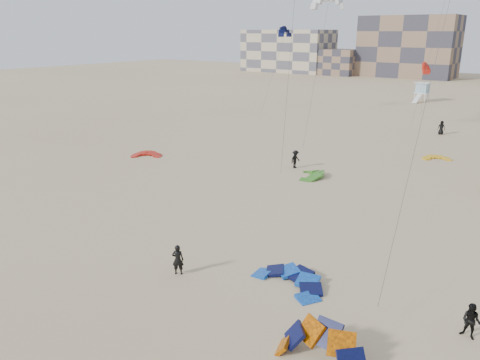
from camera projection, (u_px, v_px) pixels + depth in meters
The scene contains 16 objects.
ground at pixel (180, 293), 25.13m from camera, with size 320.00×320.00×0.00m, color tan.
kite_ground_blue at pixel (290, 283), 26.09m from camera, with size 4.06×4.19×0.91m, color blue, non-canonical shape.
kite_ground_red at pixel (147, 156), 52.77m from camera, with size 3.11×3.26×0.68m, color #CC0003, non-canonical shape.
kite_ground_green at pixel (310, 176), 45.40m from camera, with size 3.62×3.75×0.96m, color #378D23, non-canonical shape.
kite_ground_yellow at pixel (436, 159), 51.52m from camera, with size 2.73×2.86×0.46m, color orange, non-canonical shape.
kitesurfer_main at pixel (178, 260), 26.84m from camera, with size 0.67×0.44×1.84m, color black.
kitesurfer_b at pixel (471, 321), 21.22m from camera, with size 0.84×0.66×1.73m, color black.
kitesurfer_c at pixel (295, 159), 47.90m from camera, with size 1.20×0.69×1.86m, color black.
kitesurfer_e at pixel (441, 128), 63.54m from camera, with size 0.92×0.60×1.89m, color black.
kite_fly_grey at pixel (328, 3), 55.80m from camera, with size 5.42×11.12×17.08m.
kite_fly_navy at pixel (285, 33), 76.30m from camera, with size 4.38×12.88×13.34m.
kite_fly_red at pixel (426, 69), 70.62m from camera, with size 4.00×3.90×8.34m.
lifeguard_tower_far at pixel (422, 92), 93.28m from camera, with size 2.88×5.26×3.77m.
condo_west_a at pixel (288, 51), 162.42m from camera, with size 30.00×15.00×14.00m, color #C2B18E.
condo_west_b at pixel (408, 47), 142.47m from camera, with size 28.00×14.00×18.00m, color #83674F.
condo_fill_left at pixel (338, 62), 150.58m from camera, with size 12.00×10.00×8.00m, color #83674F.
Camera 1 is at (15.59, -15.98, 13.42)m, focal length 35.00 mm.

